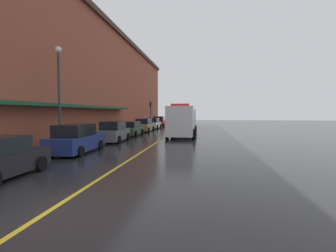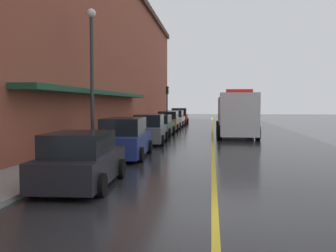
{
  "view_description": "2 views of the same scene",
  "coord_description": "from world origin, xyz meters",
  "px_view_note": "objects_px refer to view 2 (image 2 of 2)",
  "views": [
    {
      "loc": [
        3.96,
        -5.85,
        2.56
      ],
      "look_at": [
        0.73,
        16.86,
        1.32
      ],
      "focal_mm": 26.73,
      "sensor_mm": 36.0,
      "label": 1
    },
    {
      "loc": [
        -0.09,
        -8.48,
        2.48
      ],
      "look_at": [
        -2.75,
        15.4,
        1.07
      ],
      "focal_mm": 41.77,
      "sensor_mm": 36.0,
      "label": 2
    }
  ],
  "objects_px": {
    "parked_car_5": "(175,119)",
    "parking_meter_1": "(119,128)",
    "parked_car_1": "(125,139)",
    "traffic_light_near": "(167,97)",
    "parked_car_6": "(179,117)",
    "parked_car_3": "(160,126)",
    "parked_car_2": "(150,130)",
    "parked_car_4": "(169,121)",
    "box_truck": "(236,115)",
    "parked_car_0": "(81,161)",
    "street_lamp_left": "(92,64)"
  },
  "relations": [
    {
      "from": "parked_car_2",
      "to": "parked_car_3",
      "type": "height_order",
      "value": "parked_car_2"
    },
    {
      "from": "box_truck",
      "to": "parking_meter_1",
      "type": "distance_m",
      "value": 10.72
    },
    {
      "from": "parked_car_1",
      "to": "parked_car_5",
      "type": "relative_size",
      "value": 1.14
    },
    {
      "from": "parked_car_3",
      "to": "parked_car_5",
      "type": "bearing_deg",
      "value": 1.07
    },
    {
      "from": "parked_car_3",
      "to": "parked_car_6",
      "type": "relative_size",
      "value": 1.02
    },
    {
      "from": "parking_meter_1",
      "to": "parked_car_3",
      "type": "bearing_deg",
      "value": 80.21
    },
    {
      "from": "box_truck",
      "to": "traffic_light_near",
      "type": "xyz_separation_m",
      "value": [
        -7.02,
        16.01,
        1.53
      ]
    },
    {
      "from": "parked_car_1",
      "to": "parked_car_2",
      "type": "xyz_separation_m",
      "value": [
        0.17,
        6.19,
        -0.01
      ]
    },
    {
      "from": "parked_car_1",
      "to": "box_truck",
      "type": "bearing_deg",
      "value": -27.05
    },
    {
      "from": "parking_meter_1",
      "to": "traffic_light_near",
      "type": "xyz_separation_m",
      "value": [
        0.06,
        24.03,
        2.1
      ]
    },
    {
      "from": "parked_car_6",
      "to": "parked_car_2",
      "type": "bearing_deg",
      "value": 178.47
    },
    {
      "from": "parked_car_2",
      "to": "parked_car_4",
      "type": "xyz_separation_m",
      "value": [
        -0.14,
        12.07,
        -0.02
      ]
    },
    {
      "from": "parking_meter_1",
      "to": "parked_car_0",
      "type": "bearing_deg",
      "value": -82.48
    },
    {
      "from": "parking_meter_1",
      "to": "box_truck",
      "type": "bearing_deg",
      "value": 48.56
    },
    {
      "from": "parked_car_0",
      "to": "parked_car_3",
      "type": "bearing_deg",
      "value": -1.63
    },
    {
      "from": "parked_car_0",
      "to": "parking_meter_1",
      "type": "relative_size",
      "value": 3.22
    },
    {
      "from": "box_truck",
      "to": "street_lamp_left",
      "type": "height_order",
      "value": "street_lamp_left"
    },
    {
      "from": "parked_car_4",
      "to": "parked_car_5",
      "type": "relative_size",
      "value": 1.08
    },
    {
      "from": "parked_car_0",
      "to": "street_lamp_left",
      "type": "bearing_deg",
      "value": 12.86
    },
    {
      "from": "parked_car_4",
      "to": "traffic_light_near",
      "type": "xyz_separation_m",
      "value": [
        -1.28,
        10.1,
        2.34
      ]
    },
    {
      "from": "parked_car_3",
      "to": "traffic_light_near",
      "type": "xyz_separation_m",
      "value": [
        -1.27,
        16.3,
        2.41
      ]
    },
    {
      "from": "parked_car_2",
      "to": "parked_car_5",
      "type": "xyz_separation_m",
      "value": [
        -0.11,
        17.9,
        -0.03
      ]
    },
    {
      "from": "parked_car_3",
      "to": "street_lamp_left",
      "type": "distance_m",
      "value": 11.51
    },
    {
      "from": "parked_car_3",
      "to": "box_truck",
      "type": "distance_m",
      "value": 5.82
    },
    {
      "from": "parked_car_3",
      "to": "parked_car_4",
      "type": "height_order",
      "value": "parked_car_4"
    },
    {
      "from": "parked_car_1",
      "to": "parked_car_5",
      "type": "bearing_deg",
      "value": -2.15
    },
    {
      "from": "parking_meter_1",
      "to": "parked_car_5",
      "type": "bearing_deg",
      "value": 86.03
    },
    {
      "from": "parked_car_4",
      "to": "parking_meter_1",
      "type": "height_order",
      "value": "parked_car_4"
    },
    {
      "from": "parked_car_0",
      "to": "box_truck",
      "type": "bearing_deg",
      "value": -18.77
    },
    {
      "from": "parked_car_1",
      "to": "parked_car_5",
      "type": "distance_m",
      "value": 24.09
    },
    {
      "from": "traffic_light_near",
      "to": "street_lamp_left",
      "type": "bearing_deg",
      "value": -91.4
    },
    {
      "from": "parked_car_5",
      "to": "parking_meter_1",
      "type": "height_order",
      "value": "parked_car_5"
    },
    {
      "from": "parked_car_6",
      "to": "parked_car_3",
      "type": "bearing_deg",
      "value": 178.01
    },
    {
      "from": "box_truck",
      "to": "street_lamp_left",
      "type": "bearing_deg",
      "value": -34.93
    },
    {
      "from": "parked_car_1",
      "to": "traffic_light_near",
      "type": "relative_size",
      "value": 1.15
    },
    {
      "from": "parking_meter_1",
      "to": "street_lamp_left",
      "type": "xyz_separation_m",
      "value": [
        -0.6,
        -3.01,
        3.34
      ]
    },
    {
      "from": "traffic_light_near",
      "to": "parking_meter_1",
      "type": "bearing_deg",
      "value": -90.15
    },
    {
      "from": "parked_car_4",
      "to": "parked_car_5",
      "type": "distance_m",
      "value": 5.83
    },
    {
      "from": "parked_car_4",
      "to": "parked_car_5",
      "type": "bearing_deg",
      "value": -0.33
    },
    {
      "from": "parked_car_3",
      "to": "parked_car_5",
      "type": "distance_m",
      "value": 12.02
    },
    {
      "from": "parking_meter_1",
      "to": "parked_car_1",
      "type": "bearing_deg",
      "value": -73.15
    },
    {
      "from": "parked_car_1",
      "to": "parked_car_4",
      "type": "bearing_deg",
      "value": -2.09
    },
    {
      "from": "street_lamp_left",
      "to": "traffic_light_near",
      "type": "bearing_deg",
      "value": 88.6
    },
    {
      "from": "box_truck",
      "to": "traffic_light_near",
      "type": "distance_m",
      "value": 17.55
    },
    {
      "from": "parked_car_0",
      "to": "box_truck",
      "type": "height_order",
      "value": "box_truck"
    },
    {
      "from": "parked_car_3",
      "to": "box_truck",
      "type": "relative_size",
      "value": 0.46
    },
    {
      "from": "parked_car_0",
      "to": "parked_car_6",
      "type": "bearing_deg",
      "value": -1.91
    },
    {
      "from": "parking_meter_1",
      "to": "traffic_light_near",
      "type": "distance_m",
      "value": 24.12
    },
    {
      "from": "parked_car_0",
      "to": "box_truck",
      "type": "relative_size",
      "value": 0.45
    },
    {
      "from": "parked_car_5",
      "to": "parked_car_6",
      "type": "distance_m",
      "value": 5.07
    }
  ]
}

